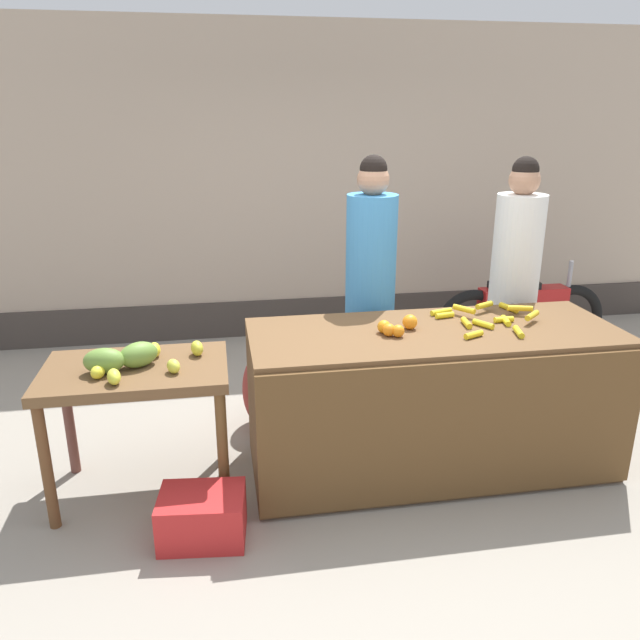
{
  "coord_description": "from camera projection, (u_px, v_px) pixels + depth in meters",
  "views": [
    {
      "loc": [
        -0.81,
        -3.28,
        2.13
      ],
      "look_at": [
        -0.23,
        0.15,
        0.95
      ],
      "focal_mm": 34.59,
      "sensor_mm": 36.0,
      "label": 1
    }
  ],
  "objects": [
    {
      "name": "ground_plane",
      "position": [
        359.0,
        469.0,
        3.87
      ],
      "size": [
        24.0,
        24.0,
        0.0
      ],
      "primitive_type": "plane",
      "color": "gray"
    },
    {
      "name": "market_wall_back",
      "position": [
        299.0,
        189.0,
        5.91
      ],
      "size": [
        8.07,
        0.23,
        2.92
      ],
      "color": "tan",
      "rests_on": "ground"
    },
    {
      "name": "fruit_stall_counter",
      "position": [
        432.0,
        400.0,
        3.79
      ],
      "size": [
        2.21,
        0.85,
        0.9
      ],
      "color": "brown",
      "rests_on": "ground"
    },
    {
      "name": "side_table_wooden",
      "position": [
        137.0,
        385.0,
        3.45
      ],
      "size": [
        1.01,
        0.65,
        0.79
      ],
      "color": "brown",
      "rests_on": "ground"
    },
    {
      "name": "banana_bunch_pile",
      "position": [
        489.0,
        317.0,
        3.8
      ],
      "size": [
        0.64,
        0.6,
        0.07
      ],
      "color": "yellow",
      "rests_on": "fruit_stall_counter"
    },
    {
      "name": "orange_pile",
      "position": [
        397.0,
        326.0,
        3.59
      ],
      "size": [
        0.25,
        0.2,
        0.09
      ],
      "color": "orange",
      "rests_on": "fruit_stall_counter"
    },
    {
      "name": "mango_papaya_pile",
      "position": [
        129.0,
        359.0,
        3.36
      ],
      "size": [
        0.65,
        0.47,
        0.14
      ],
      "color": "yellow",
      "rests_on": "side_table_wooden"
    },
    {
      "name": "vendor_woman_blue_shirt",
      "position": [
        370.0,
        294.0,
        4.22
      ],
      "size": [
        0.34,
        0.34,
        1.87
      ],
      "color": "#33333D",
      "rests_on": "ground"
    },
    {
      "name": "vendor_woman_white_shirt",
      "position": [
        513.0,
        288.0,
        4.39
      ],
      "size": [
        0.34,
        0.34,
        1.85
      ],
      "color": "#33333D",
      "rests_on": "ground"
    },
    {
      "name": "parked_motorcycle",
      "position": [
        521.0,
        314.0,
        5.55
      ],
      "size": [
        1.6,
        0.18,
        0.88
      ],
      "color": "black",
      "rests_on": "ground"
    },
    {
      "name": "produce_crate",
      "position": [
        202.0,
        516.0,
        3.21
      ],
      "size": [
        0.47,
        0.36,
        0.26
      ],
      "primitive_type": "cube",
      "rotation": [
        0.0,
        0.0,
        -0.1
      ],
      "color": "red",
      "rests_on": "ground"
    },
    {
      "name": "produce_sack",
      "position": [
        264.0,
        389.0,
        4.32
      ],
      "size": [
        0.31,
        0.37,
        0.56
      ],
      "primitive_type": "ellipsoid",
      "rotation": [
        0.0,
        0.0,
        1.54
      ],
      "color": "maroon",
      "rests_on": "ground"
    }
  ]
}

